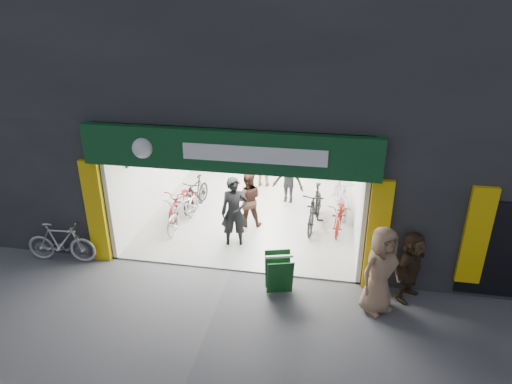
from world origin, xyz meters
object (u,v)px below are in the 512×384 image
(bike_left_front, at_px, (184,210))
(pedestrian_near, at_px, (380,270))
(bike_right_front, at_px, (315,208))
(sandwich_board, at_px, (279,272))
(parked_bike, at_px, (61,242))

(bike_left_front, distance_m, pedestrian_near, 5.83)
(bike_right_front, relative_size, pedestrian_near, 1.03)
(bike_left_front, distance_m, bike_right_front, 3.65)
(bike_left_front, height_order, bike_right_front, bike_right_front)
(bike_left_front, height_order, sandwich_board, bike_left_front)
(sandwich_board, bearing_deg, bike_left_front, 123.96)
(pedestrian_near, bearing_deg, bike_left_front, 111.70)
(pedestrian_near, distance_m, sandwich_board, 2.15)
(bike_right_front, relative_size, parked_bike, 1.15)
(parked_bike, distance_m, pedestrian_near, 7.49)
(bike_left_front, relative_size, parked_bike, 1.11)
(bike_right_front, distance_m, sandwich_board, 3.19)
(pedestrian_near, bearing_deg, bike_right_front, 74.18)
(bike_left_front, bearing_deg, bike_right_front, 17.01)
(bike_right_front, height_order, parked_bike, bike_right_front)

